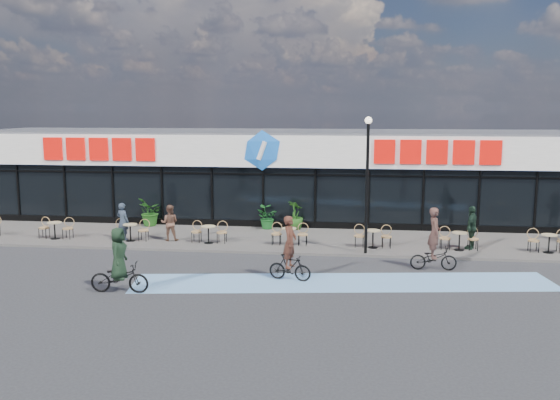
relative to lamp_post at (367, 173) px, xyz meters
name	(u,v)px	position (x,y,z in m)	size (l,w,h in m)	color
ground	(235,267)	(-4.80, -2.30, -3.26)	(120.00, 120.00, 0.00)	#28282B
sidewalk	(255,239)	(-4.80, 2.20, -3.21)	(44.00, 5.00, 0.10)	#534E49
bike_lane	(343,282)	(-0.80, -3.80, -3.26)	(14.00, 2.20, 0.01)	#6898C6
building	(272,174)	(-4.80, 7.63, -0.92)	(30.60, 6.57, 4.75)	black
lamp_post	(367,173)	(0.00, 0.00, 0.00)	(0.28, 0.28, 5.34)	black
bistro_set_1	(56,228)	(-13.46, 1.03, -2.71)	(1.54, 0.62, 0.90)	tan
bistro_set_2	(131,230)	(-10.02, 1.03, -2.71)	(1.54, 0.62, 0.90)	tan
bistro_set_3	(209,232)	(-6.57, 1.03, -2.71)	(1.54, 0.62, 0.90)	tan
bistro_set_4	(290,234)	(-3.13, 1.03, -2.71)	(1.54, 0.62, 0.90)	tan
bistro_set_5	(373,236)	(0.31, 1.03, -2.71)	(1.54, 0.62, 0.90)	tan
bistro_set_6	(459,239)	(3.75, 1.03, -2.71)	(1.54, 0.62, 0.90)	tan
bistro_set_7	(548,241)	(7.19, 1.03, -2.71)	(1.54, 0.62, 0.90)	tan
potted_plant_left	(150,212)	(-10.26, 4.23, -2.48)	(1.24, 1.07, 1.37)	#205317
potted_plant_mid	(295,215)	(-3.22, 4.30, -2.48)	(0.76, 0.76, 1.36)	#1E4814
potted_plant_right	(266,217)	(-4.59, 4.22, -2.61)	(0.98, 0.85, 1.09)	#18561F
patron_left	(123,221)	(-10.41, 1.12, -2.35)	(0.59, 0.39, 1.63)	#2B3644
patron_right	(170,223)	(-8.35, 1.20, -2.38)	(0.76, 0.59, 1.56)	brown
pedestrian_a	(472,227)	(4.27, 1.24, -2.28)	(1.04, 0.43, 1.77)	black
cyclist_a	(290,256)	(-2.61, -3.76, -2.41)	(1.54, 0.76, 2.21)	black
cyclist_b	(434,248)	(2.37, -1.85, -2.46)	(1.66, 0.67, 2.28)	black
cyclist_c	(119,269)	(-7.79, -5.76, -2.48)	(1.88, 0.82, 2.09)	black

